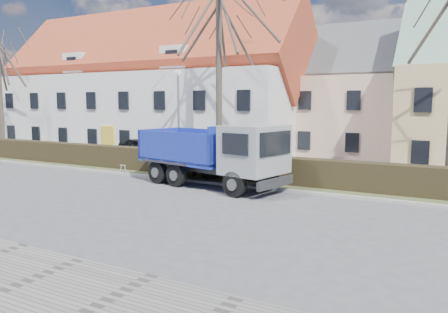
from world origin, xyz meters
The scene contains 12 objects.
ground centered at (0.00, 0.00, 0.00)m, with size 120.00×120.00×0.00m, color #48484A.
curb_far centered at (0.00, 4.60, 0.06)m, with size 80.00×0.30×0.12m, color gray.
grass_strip centered at (0.00, 6.20, 0.05)m, with size 80.00×3.00×0.10m, color #3F4627.
hedge centered at (0.00, 6.00, 0.65)m, with size 60.00×0.90×1.30m, color black.
building_white centered at (-13.00, 16.00, 4.75)m, with size 26.80×10.80×9.50m, color silver, non-canonical shape.
building_pink centered at (4.00, 20.00, 4.00)m, with size 10.80×8.80×8.00m, color #D6AF97, non-canonical shape.
tree_0 centered at (-22.00, 8.50, 4.95)m, with size 7.20×7.20×9.90m, color #3A3228, non-canonical shape.
tree_1 centered at (-2.00, 8.50, 6.33)m, with size 9.20×9.20×12.65m, color #3A3228, non-canonical shape.
dump_truck centered at (-0.22, 4.16, 1.56)m, with size 7.78×2.89×3.11m, color navy, non-canonical shape.
streetlight centered at (-3.80, 7.00, 2.94)m, with size 0.46×0.46×5.88m, color gray, non-canonical shape.
cart_frame centered at (-6.17, 4.71, 0.29)m, with size 0.64×0.37×0.59m, color silver, non-canonical shape.
parked_car_a centered at (-9.64, 10.74, 0.72)m, with size 1.70×4.23×1.44m, color black.
Camera 1 is at (10.46, -13.58, 4.00)m, focal length 35.00 mm.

